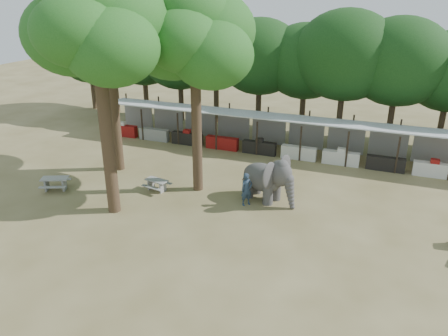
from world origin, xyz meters
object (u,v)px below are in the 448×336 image
(yard_tree_left, at_px, (107,37))
(picnic_table_near, at_px, (55,182))
(elephant, at_px, (268,179))
(handler, at_px, (247,189))
(yard_tree_center, at_px, (95,27))
(yard_tree_back, at_px, (194,36))
(picnic_table_far, at_px, (157,183))

(yard_tree_left, height_order, picnic_table_near, yard_tree_left)
(elephant, height_order, handler, elephant)
(yard_tree_center, height_order, picnic_table_near, yard_tree_center)
(picnic_table_near, bearing_deg, yard_tree_left, 46.95)
(yard_tree_back, relative_size, picnic_table_far, 7.46)
(handler, distance_m, picnic_table_far, 5.40)
(yard_tree_left, bearing_deg, picnic_table_near, -109.26)
(handler, bearing_deg, yard_tree_left, 119.36)
(elephant, distance_m, picnic_table_far, 6.45)
(handler, distance_m, picnic_table_near, 11.09)
(yard_tree_left, relative_size, handler, 6.09)
(yard_tree_left, xyz_separation_m, picnic_table_near, (-1.49, -4.26, -7.71))
(elephant, height_order, picnic_table_near, elephant)
(handler, xyz_separation_m, picnic_table_near, (-10.86, -2.20, -0.41))
(yard_tree_back, bearing_deg, elephant, -1.59)
(yard_tree_left, bearing_deg, elephant, -6.20)
(yard_tree_left, height_order, yard_tree_center, yard_tree_center)
(yard_tree_left, distance_m, yard_tree_back, 6.09)
(elephant, distance_m, picnic_table_near, 12.23)
(yard_tree_left, height_order, handler, yard_tree_left)
(yard_tree_left, xyz_separation_m, handler, (9.38, -2.06, -7.30))
(yard_tree_back, bearing_deg, picnic_table_far, -148.91)
(yard_tree_center, distance_m, handler, 10.87)
(picnic_table_near, bearing_deg, picnic_table_far, -3.26)
(elephant, bearing_deg, yard_tree_back, -161.92)
(yard_tree_back, bearing_deg, yard_tree_left, 170.54)
(yard_tree_back, xyz_separation_m, picnic_table_far, (-2.00, -1.21, -8.11))
(yard_tree_back, distance_m, handler, 8.42)
(yard_tree_back, relative_size, picnic_table_near, 5.92)
(elephant, bearing_deg, picnic_table_far, -150.53)
(elephant, xyz_separation_m, picnic_table_far, (-6.30, -1.09, -0.86))
(yard_tree_back, xyz_separation_m, elephant, (4.30, -0.12, -7.25))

